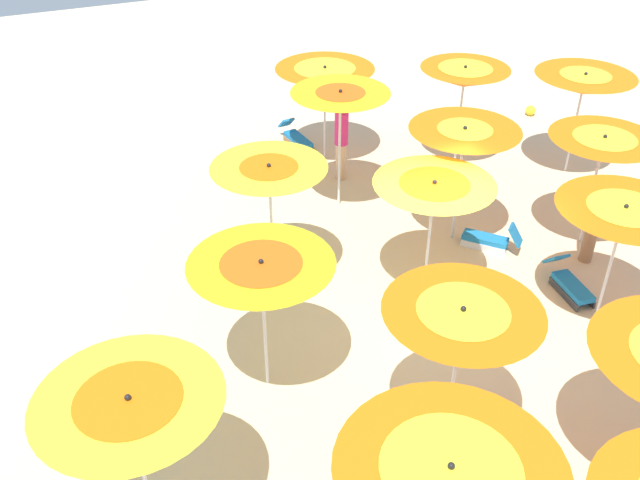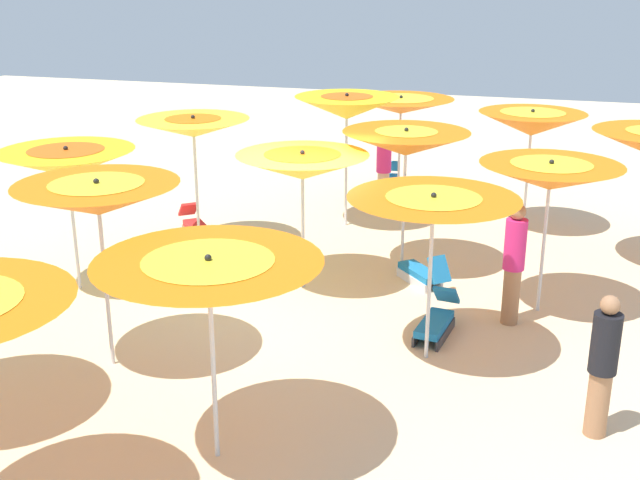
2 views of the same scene
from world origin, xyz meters
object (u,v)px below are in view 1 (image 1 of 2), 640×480
(beach_umbrella_11, at_px, (262,274))
(beach_umbrella_6, at_px, (461,322))
(beach_umbrella_3, at_px, (603,147))
(beach_ball, at_px, (530,111))
(lounger_1, at_px, (570,283))
(beachgoer_2, at_px, (341,139))
(beach_umbrella_13, at_px, (340,102))
(beach_umbrella_7, at_px, (434,193))
(beach_umbrella_2, at_px, (624,216))
(beach_umbrella_9, at_px, (464,77))
(beach_umbrella_8, at_px, (464,139))
(beach_umbrella_14, at_px, (325,75))
(beach_umbrella_4, at_px, (584,84))
(lounger_3, at_px, (490,239))
(beachgoer_0, at_px, (595,218))
(beach_umbrella_10, at_px, (131,411))
(beach_umbrella_12, at_px, (269,175))
(lounger_4, at_px, (247,260))
(beach_umbrella_5, at_px, (449,479))
(lounger_0, at_px, (297,138))

(beach_umbrella_11, bearing_deg, beach_umbrella_6, -139.12)
(beach_umbrella_3, bearing_deg, beach_ball, -28.00)
(beach_umbrella_3, xyz_separation_m, lounger_1, (-1.23, 1.32, -1.84))
(beach_umbrella_11, distance_m, beachgoer_2, 6.58)
(beach_umbrella_11, bearing_deg, beach_umbrella_13, -36.35)
(beach_umbrella_13, bearing_deg, beach_umbrella_6, 167.98)
(beach_umbrella_7, bearing_deg, beach_umbrella_2, -129.27)
(beach_umbrella_9, xyz_separation_m, lounger_1, (-5.10, 0.89, -1.85))
(beach_umbrella_3, height_order, beach_umbrella_9, beach_umbrella_9)
(beach_umbrella_8, relative_size, beach_umbrella_13, 0.93)
(lounger_1, bearing_deg, beach_umbrella_3, 139.99)
(beach_umbrella_11, bearing_deg, lounger_1, -90.59)
(beach_umbrella_2, xyz_separation_m, beach_umbrella_13, (5.10, 2.44, 0.29))
(beach_umbrella_8, height_order, beach_umbrella_14, beach_umbrella_8)
(beach_umbrella_4, xyz_separation_m, lounger_3, (-1.92, 3.43, -1.89))
(beach_umbrella_9, distance_m, beachgoer_0, 4.58)
(beach_umbrella_4, xyz_separation_m, beachgoer_2, (1.74, 4.88, -1.12))
(beach_umbrella_10, xyz_separation_m, beach_umbrella_12, (4.20, -3.10, 0.04))
(lounger_4, height_order, beachgoer_0, beachgoer_0)
(beach_umbrella_5, height_order, beach_umbrella_14, beach_umbrella_5)
(beach_umbrella_2, relative_size, lounger_1, 1.79)
(beach_umbrella_2, distance_m, beach_umbrella_10, 7.82)
(beach_umbrella_2, height_order, beach_ball, beach_umbrella_2)
(beach_umbrella_6, bearing_deg, beach_umbrella_9, -33.42)
(beachgoer_0, bearing_deg, beach_umbrella_10, -145.95)
(beach_umbrella_11, height_order, beachgoer_0, beach_umbrella_11)
(beach_umbrella_14, distance_m, beach_ball, 6.25)
(beach_umbrella_9, relative_size, beach_ball, 8.83)
(beach_umbrella_10, xyz_separation_m, lounger_3, (3.54, -7.27, -1.93))
(beach_umbrella_3, height_order, beach_umbrella_8, beach_umbrella_8)
(beach_umbrella_9, relative_size, lounger_0, 1.78)
(beach_umbrella_9, bearing_deg, lounger_3, 157.74)
(beach_umbrella_5, relative_size, lounger_3, 2.33)
(beach_umbrella_7, bearing_deg, beach_umbrella_10, 118.14)
(lounger_1, distance_m, lounger_4, 5.78)
(beach_umbrella_2, relative_size, beachgoer_0, 1.26)
(beach_umbrella_4, xyz_separation_m, beachgoer_0, (-2.99, 2.00, -1.16))
(beach_umbrella_2, relative_size, beach_umbrella_9, 0.96)
(beach_umbrella_4, relative_size, beach_umbrella_14, 1.05)
(beach_umbrella_3, distance_m, beachgoer_0, 1.30)
(beach_umbrella_2, relative_size, lounger_4, 1.99)
(beach_ball, bearing_deg, beach_umbrella_10, 124.99)
(beachgoer_0, bearing_deg, lounger_1, -126.63)
(beach_ball, bearing_deg, beach_umbrella_2, 150.25)
(beach_umbrella_7, bearing_deg, beach_umbrella_6, 154.03)
(beach_umbrella_4, height_order, beach_umbrella_14, beach_umbrella_4)
(beach_umbrella_13, height_order, lounger_3, beach_umbrella_13)
(beach_umbrella_7, relative_size, beach_ball, 8.37)
(beach_umbrella_3, bearing_deg, lounger_1, 133.07)
(beachgoer_0, bearing_deg, lounger_3, 161.37)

